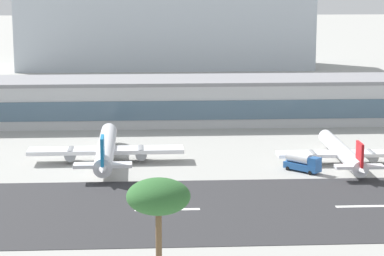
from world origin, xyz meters
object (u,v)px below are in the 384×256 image
(terminal_building, at_px, (208,100))
(airliner_red_tail_gate_2, at_px, (343,153))
(distant_hotel_block, at_px, (165,27))
(palm_tree_2, at_px, (158,198))
(service_fuel_truck_1, at_px, (302,163))
(airliner_blue_tail_gate_1, at_px, (106,150))

(terminal_building, bearing_deg, airliner_red_tail_gate_2, -63.96)
(distant_hotel_block, bearing_deg, airliner_red_tail_gate_2, -79.66)
(airliner_red_tail_gate_2, distance_m, palm_tree_2, 90.52)
(service_fuel_truck_1, bearing_deg, palm_tree_2, -67.60)
(airliner_blue_tail_gate_1, height_order, service_fuel_truck_1, airliner_blue_tail_gate_1)
(airliner_blue_tail_gate_1, xyz_separation_m, service_fuel_truck_1, (43.32, -10.91, -1.02))
(terminal_building, height_order, palm_tree_2, palm_tree_2)
(terminal_building, distance_m, airliner_blue_tail_gate_1, 56.57)
(distant_hotel_block, relative_size, palm_tree_2, 7.45)
(terminal_building, height_order, service_fuel_truck_1, terminal_building)
(airliner_red_tail_gate_2, height_order, palm_tree_2, palm_tree_2)
(distant_hotel_block, xyz_separation_m, airliner_blue_tail_gate_1, (-18.38, -189.35, -15.48))
(airliner_red_tail_gate_2, bearing_deg, distant_hotel_block, 10.83)
(palm_tree_2, bearing_deg, airliner_red_tail_gate_2, 61.31)
(distant_hotel_block, xyz_separation_m, service_fuel_truck_1, (24.94, -200.26, -16.50))
(terminal_building, relative_size, service_fuel_truck_1, 21.30)
(terminal_building, xyz_separation_m, service_fuel_truck_1, (15.98, -60.32, -4.41))
(airliner_blue_tail_gate_1, relative_size, service_fuel_truck_1, 5.74)
(distant_hotel_block, bearing_deg, palm_tree_2, -91.60)
(distant_hotel_block, distance_m, palm_tree_2, 272.82)
(airliner_blue_tail_gate_1, distance_m, palm_tree_2, 84.94)
(terminal_building, xyz_separation_m, distant_hotel_block, (-8.96, 139.94, 12.08))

